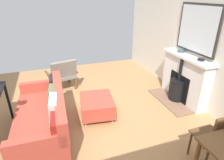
{
  "coord_description": "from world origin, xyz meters",
  "views": [
    {
      "loc": [
        0.51,
        2.93,
        2.23
      ],
      "look_at": [
        -0.47,
        0.08,
        0.85
      ],
      "focal_mm": 30.43,
      "sensor_mm": 36.0,
      "label": 1
    }
  ],
  "objects_px": {
    "dining_chair_near_fireplace": "(216,136)",
    "mantel_bowl_far": "(201,60)",
    "fireplace": "(183,81)",
    "sofa": "(45,117)",
    "ottoman": "(97,105)",
    "mantel_bowl_near": "(181,51)",
    "armchair_accent": "(63,73)"
  },
  "relations": [
    {
      "from": "dining_chair_near_fireplace",
      "to": "mantel_bowl_far",
      "type": "bearing_deg",
      "value": -121.59
    },
    {
      "from": "fireplace",
      "to": "mantel_bowl_far",
      "type": "relative_size",
      "value": 10.11
    },
    {
      "from": "sofa",
      "to": "mantel_bowl_far",
      "type": "bearing_deg",
      "value": 178.69
    },
    {
      "from": "fireplace",
      "to": "mantel_bowl_far",
      "type": "bearing_deg",
      "value": 97.75
    },
    {
      "from": "sofa",
      "to": "ottoman",
      "type": "bearing_deg",
      "value": -162.85
    },
    {
      "from": "mantel_bowl_far",
      "to": "ottoman",
      "type": "xyz_separation_m",
      "value": [
        2.01,
        -0.37,
        -0.83
      ]
    },
    {
      "from": "ottoman",
      "to": "dining_chair_near_fireplace",
      "type": "relative_size",
      "value": 0.94
    },
    {
      "from": "mantel_bowl_near",
      "to": "ottoman",
      "type": "xyz_separation_m",
      "value": [
        2.01,
        0.25,
        -0.84
      ]
    },
    {
      "from": "mantel_bowl_far",
      "to": "armchair_accent",
      "type": "xyz_separation_m",
      "value": [
        2.52,
        -1.72,
        -0.62
      ]
    },
    {
      "from": "fireplace",
      "to": "sofa",
      "type": "height_order",
      "value": "fireplace"
    },
    {
      "from": "fireplace",
      "to": "dining_chair_near_fireplace",
      "type": "distance_m",
      "value": 1.83
    },
    {
      "from": "mantel_bowl_near",
      "to": "sofa",
      "type": "distance_m",
      "value": 3.11
    },
    {
      "from": "mantel_bowl_far",
      "to": "sofa",
      "type": "distance_m",
      "value": 3.06
    },
    {
      "from": "sofa",
      "to": "dining_chair_near_fireplace",
      "type": "bearing_deg",
      "value": 147.25
    },
    {
      "from": "mantel_bowl_near",
      "to": "ottoman",
      "type": "height_order",
      "value": "mantel_bowl_near"
    },
    {
      "from": "mantel_bowl_far",
      "to": "sofa",
      "type": "height_order",
      "value": "mantel_bowl_far"
    },
    {
      "from": "sofa",
      "to": "armchair_accent",
      "type": "distance_m",
      "value": 1.71
    },
    {
      "from": "fireplace",
      "to": "ottoman",
      "type": "bearing_deg",
      "value": -0.71
    },
    {
      "from": "mantel_bowl_near",
      "to": "armchair_accent",
      "type": "height_order",
      "value": "mantel_bowl_near"
    },
    {
      "from": "mantel_bowl_far",
      "to": "sofa",
      "type": "relative_size",
      "value": 0.07
    },
    {
      "from": "sofa",
      "to": "ottoman",
      "type": "relative_size",
      "value": 2.22
    },
    {
      "from": "mantel_bowl_far",
      "to": "ottoman",
      "type": "relative_size",
      "value": 0.16
    },
    {
      "from": "fireplace",
      "to": "ottoman",
      "type": "height_order",
      "value": "fireplace"
    },
    {
      "from": "mantel_bowl_far",
      "to": "armchair_accent",
      "type": "bearing_deg",
      "value": -34.27
    },
    {
      "from": "fireplace",
      "to": "sofa",
      "type": "xyz_separation_m",
      "value": [
        2.93,
        0.27,
        -0.1
      ]
    },
    {
      "from": "fireplace",
      "to": "mantel_bowl_near",
      "type": "xyz_separation_m",
      "value": [
        -0.05,
        -0.27,
        0.6
      ]
    },
    {
      "from": "fireplace",
      "to": "mantel_bowl_near",
      "type": "distance_m",
      "value": 0.66
    },
    {
      "from": "fireplace",
      "to": "ottoman",
      "type": "xyz_separation_m",
      "value": [
        1.97,
        -0.02,
        -0.24
      ]
    },
    {
      "from": "mantel_bowl_near",
      "to": "dining_chair_near_fireplace",
      "type": "relative_size",
      "value": 0.17
    },
    {
      "from": "mantel_bowl_far",
      "to": "dining_chair_near_fireplace",
      "type": "relative_size",
      "value": 0.15
    },
    {
      "from": "mantel_bowl_far",
      "to": "dining_chair_near_fireplace",
      "type": "xyz_separation_m",
      "value": [
        0.81,
        1.32,
        -0.55
      ]
    },
    {
      "from": "sofa",
      "to": "fireplace",
      "type": "bearing_deg",
      "value": -174.68
    }
  ]
}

